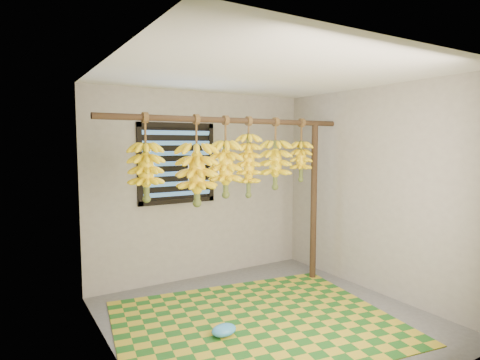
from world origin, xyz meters
TOP-DOWN VIEW (x-y plane):
  - floor at (0.00, 0.00)m, footprint 3.00×3.00m
  - ceiling at (0.00, 0.00)m, footprint 3.00×3.00m
  - wall_back at (0.00, 1.50)m, footprint 3.00×0.01m
  - wall_left at (-1.50, 0.00)m, footprint 0.01×3.00m
  - wall_right at (1.50, 0.00)m, footprint 0.01×3.00m
  - window at (-0.35, 1.48)m, footprint 1.00×0.04m
  - hanging_pole at (0.00, 0.70)m, footprint 3.00×0.06m
  - support_post at (1.20, 0.70)m, footprint 0.08×0.08m
  - woven_mat at (-0.16, -0.01)m, footprint 2.94×2.50m
  - plastic_bag at (-0.57, -0.10)m, footprint 0.27×0.21m
  - banana_bunch_a at (-1.00, 0.70)m, footprint 0.33×0.33m
  - banana_bunch_b at (-0.45, 0.70)m, footprint 0.43×0.43m
  - banana_bunch_c at (-0.10, 0.70)m, footprint 0.35×0.35m
  - banana_bunch_d at (0.20, 0.70)m, footprint 0.28×0.28m
  - banana_bunch_e at (0.58, 0.70)m, footprint 0.38×0.38m
  - banana_bunch_f at (0.98, 0.70)m, footprint 0.27×0.27m

SIDE VIEW (x-z plane):
  - floor at x=0.00m, z-range -0.01..0.00m
  - woven_mat at x=-0.16m, z-range 0.00..0.01m
  - plastic_bag at x=-0.57m, z-range 0.01..0.11m
  - support_post at x=1.20m, z-range 0.00..2.00m
  - wall_back at x=0.00m, z-range 0.00..2.40m
  - wall_left at x=-1.50m, z-range 0.00..2.40m
  - wall_right at x=1.50m, z-range 0.00..2.40m
  - banana_bunch_b at x=-0.45m, z-range 0.94..1.90m
  - banana_bunch_c at x=-0.10m, z-range 1.02..1.91m
  - banana_bunch_a at x=-1.00m, z-range 1.03..1.90m
  - banana_bunch_e at x=0.58m, z-range 1.07..1.92m
  - banana_bunch_d at x=0.20m, z-range 1.04..1.96m
  - window at x=-0.35m, z-range 1.00..2.00m
  - banana_bunch_f at x=0.98m, z-range 1.14..1.92m
  - hanging_pole at x=0.00m, z-range 1.97..2.03m
  - ceiling at x=0.00m, z-range 2.40..2.41m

